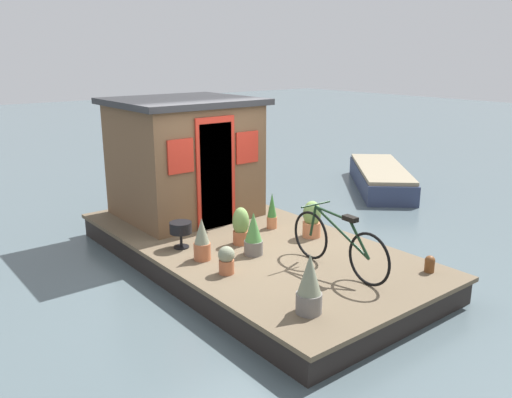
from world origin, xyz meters
The scene contains 14 objects.
ground_plane centered at (0.00, 0.00, 0.00)m, with size 60.00×60.00×0.00m, color #4C5B60.
houseboat_deck centered at (0.00, 0.00, 0.19)m, with size 5.80×2.96×0.38m.
houseboat_cabin centered at (1.79, 0.00, 1.40)m, with size 2.09×2.30×2.02m.
bicycle centered at (-1.63, -0.22, 0.76)m, with size 1.75×0.50×0.81m.
potted_plant_mint centered at (0.23, -0.67, 0.66)m, with size 0.17×0.17×0.59m.
potted_plant_thyme centered at (-0.21, 0.95, 0.66)m, with size 0.23×0.23×0.60m.
potted_plant_ivy centered at (-2.23, 0.87, 0.71)m, with size 0.29×0.29×0.69m.
potted_plant_fern centered at (-0.81, 0.96, 0.57)m, with size 0.22×0.22×0.37m.
potted_plant_basil centered at (-0.46, -0.89, 0.66)m, with size 0.28×0.28×0.57m.
potted_plant_rosemary centered at (-0.04, 0.16, 0.66)m, with size 0.25×0.25×0.56m.
potted_plant_lavender centered at (-0.49, 0.28, 0.68)m, with size 0.27×0.27×0.62m.
charcoal_grill centered at (0.37, 0.94, 0.67)m, with size 0.32×0.32×0.39m.
mooring_bollard centered at (-2.40, -1.13, 0.50)m, with size 0.13×0.13×0.22m.
dinghy_boat centered at (1.79, -5.37, 0.26)m, with size 3.22×3.04×0.52m.
Camera 1 is at (-5.99, 4.58, 3.13)m, focal length 37.01 mm.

